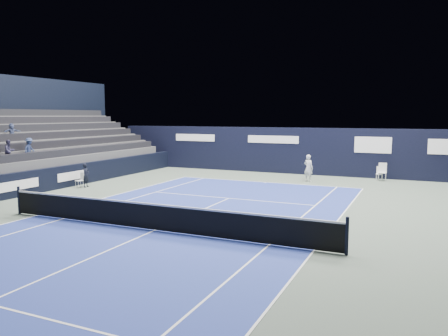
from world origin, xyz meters
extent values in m
plane|color=#4C5A4F|center=(0.00, 2.00, 0.00)|extent=(48.00, 48.00, 0.00)
cube|color=navy|center=(0.00, 0.00, 0.00)|extent=(10.97, 23.77, 0.01)
cube|color=white|center=(6.19, 15.32, 0.50)|extent=(0.48, 0.46, 0.05)
cube|color=white|center=(6.18, 15.53, 0.79)|extent=(0.48, 0.04, 0.57)
cylinder|color=white|center=(6.39, 15.51, 0.25)|extent=(0.03, 0.03, 0.50)
cylinder|color=white|center=(5.98, 15.51, 0.25)|extent=(0.03, 0.03, 0.50)
cylinder|color=white|center=(6.39, 15.13, 0.25)|extent=(0.03, 0.03, 0.50)
cylinder|color=white|center=(5.98, 15.12, 0.25)|extent=(0.03, 0.03, 0.50)
cube|color=white|center=(6.18, 15.55, 0.89)|extent=(0.39, 0.10, 0.36)
cube|color=silver|center=(6.02, 15.40, 0.39)|extent=(0.38, 0.36, 0.04)
cube|color=silver|center=(6.02, 15.57, 0.63)|extent=(0.38, 0.03, 0.45)
cylinder|color=silver|center=(6.18, 15.55, 0.20)|extent=(0.02, 0.02, 0.39)
cylinder|color=silver|center=(5.86, 15.55, 0.20)|extent=(0.02, 0.02, 0.39)
cylinder|color=silver|center=(6.18, 15.24, 0.20)|extent=(0.02, 0.02, 0.39)
cylinder|color=silver|center=(5.85, 15.25, 0.20)|extent=(0.02, 0.02, 0.39)
cube|color=white|center=(-8.76, 5.98, 0.38)|extent=(0.46, 0.45, 0.03)
cube|color=white|center=(-8.70, 6.13, 0.60)|extent=(0.35, 0.15, 0.43)
cylinder|color=white|center=(-8.56, 6.06, 0.19)|extent=(0.02, 0.02, 0.38)
cylinder|color=white|center=(-8.85, 6.17, 0.19)|extent=(0.02, 0.02, 0.38)
cylinder|color=white|center=(-8.67, 5.79, 0.19)|extent=(0.02, 0.02, 0.38)
cylinder|color=white|center=(-8.96, 5.90, 0.19)|extent=(0.02, 0.02, 0.38)
imported|color=black|center=(-8.52, 6.25, 0.65)|extent=(0.38, 0.52, 1.31)
cube|color=white|center=(0.00, 11.88, 0.01)|extent=(10.97, 0.06, 0.00)
cube|color=white|center=(5.49, 0.00, 0.01)|extent=(0.06, 23.77, 0.00)
cube|color=white|center=(-5.49, 0.00, 0.01)|extent=(0.06, 23.77, 0.00)
cube|color=white|center=(4.12, 0.00, 0.01)|extent=(0.06, 23.77, 0.00)
cube|color=white|center=(-4.12, 0.00, 0.01)|extent=(0.06, 23.77, 0.00)
cube|color=white|center=(0.00, 6.40, 0.01)|extent=(8.23, 0.06, 0.00)
cube|color=white|center=(0.00, 0.00, 0.01)|extent=(0.06, 12.80, 0.00)
cube|color=white|center=(0.00, 11.73, 0.01)|extent=(0.06, 0.30, 0.00)
cylinder|color=black|center=(6.40, 0.00, 0.55)|extent=(0.10, 0.10, 1.10)
cylinder|color=black|center=(-6.40, 0.00, 0.55)|extent=(0.10, 0.10, 1.10)
cube|color=black|center=(0.00, 0.00, 0.46)|extent=(12.80, 0.03, 0.86)
cube|color=white|center=(0.00, 0.00, 0.91)|extent=(12.80, 0.05, 0.06)
cube|color=black|center=(0.00, 16.50, 1.55)|extent=(26.00, 0.60, 3.10)
cube|color=silver|center=(-7.00, 16.18, 2.30)|extent=(3.20, 0.02, 0.50)
cube|color=silver|center=(-1.00, 16.18, 2.30)|extent=(3.60, 0.02, 0.50)
cube|color=silver|center=(5.50, 16.18, 2.10)|extent=(2.20, 0.02, 1.00)
cube|color=silver|center=(9.50, 16.18, 2.10)|extent=(1.80, 0.02, 0.90)
cube|color=black|center=(-9.50, 6.00, 0.60)|extent=(0.30, 22.00, 1.20)
cube|color=silver|center=(-9.33, 2.50, 0.60)|extent=(0.02, 2.40, 0.45)
cube|color=silver|center=(-9.33, 6.00, 0.60)|extent=(0.02, 2.00, 0.45)
cube|color=#49494C|center=(-10.10, 7.00, 0.82)|extent=(0.90, 16.00, 1.65)
cube|color=#4C4C4E|center=(-11.00, 7.00, 1.05)|extent=(0.90, 16.00, 2.10)
cube|color=#535355|center=(-11.90, 7.00, 1.27)|extent=(0.90, 16.00, 2.55)
cube|color=#4D4D50|center=(-12.80, 7.00, 1.50)|extent=(0.90, 16.00, 3.00)
cube|color=#474749|center=(-13.70, 7.00, 1.73)|extent=(0.90, 16.00, 3.45)
cube|color=#515154|center=(-14.60, 7.00, 1.95)|extent=(0.90, 16.00, 3.90)
cube|color=black|center=(-10.10, 7.00, 1.85)|extent=(0.63, 15.20, 0.40)
cube|color=black|center=(-11.00, 7.00, 2.30)|extent=(0.63, 15.20, 0.40)
cube|color=black|center=(-11.90, 7.00, 2.75)|extent=(0.63, 15.20, 0.40)
cube|color=black|center=(-12.80, 7.00, 3.20)|extent=(0.63, 15.20, 0.40)
cube|color=black|center=(-13.70, 7.00, 3.65)|extent=(0.63, 15.20, 0.40)
cube|color=black|center=(-14.60, 7.00, 4.10)|extent=(0.63, 15.20, 0.40)
cube|color=black|center=(-15.35, 7.00, 3.20)|extent=(0.60, 18.00, 6.40)
imported|color=#2B2945|center=(-10.10, 2.74, 2.20)|extent=(0.45, 0.56, 1.10)
imported|color=navy|center=(-10.10, 3.95, 2.22)|extent=(0.59, 0.81, 1.13)
imported|color=#404C75|center=(-11.90, 4.46, 3.03)|extent=(0.57, 0.93, 0.96)
imported|color=silver|center=(2.17, 13.30, 0.81)|extent=(0.69, 0.57, 1.61)
cylinder|color=black|center=(2.02, 13.00, 1.05)|extent=(0.03, 0.29, 0.13)
torus|color=black|center=(2.02, 12.75, 1.15)|extent=(0.30, 0.13, 0.29)
camera|label=1|loc=(8.13, -12.31, 3.92)|focal=35.00mm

